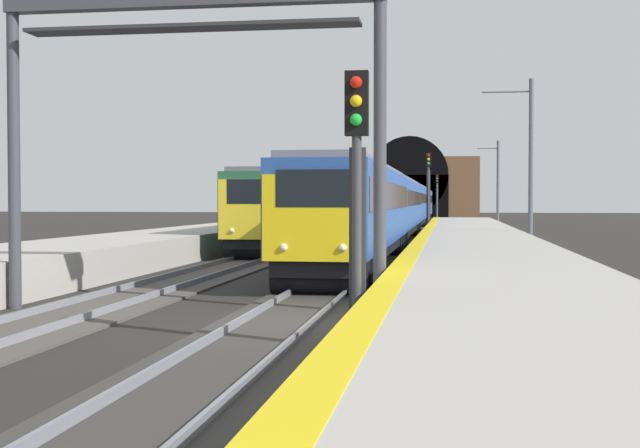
{
  "coord_description": "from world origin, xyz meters",
  "views": [
    {
      "loc": [
        -16.56,
        -3.32,
        2.5
      ],
      "look_at": [
        9.57,
        0.64,
        1.76
      ],
      "focal_mm": 47.72,
      "sensor_mm": 36.0,
      "label": 1
    }
  ],
  "objects_px": {
    "railway_signal_near": "(357,181)",
    "railway_signal_mid": "(428,186)",
    "railway_signal_far": "(437,193)",
    "catenary_mast_far": "(530,164)",
    "train_main_approaching": "(402,205)",
    "train_adjacent_platform": "(340,204)",
    "overhead_signal_gantry": "(190,70)",
    "catenary_mast_near": "(498,185)"
  },
  "relations": [
    {
      "from": "railway_signal_far",
      "to": "overhead_signal_gantry",
      "type": "bearing_deg",
      "value": -2.65
    },
    {
      "from": "train_adjacent_platform",
      "to": "catenary_mast_far",
      "type": "xyz_separation_m",
      "value": [
        -22.12,
        -11.8,
        2.02
      ]
    },
    {
      "from": "railway_signal_mid",
      "to": "railway_signal_far",
      "type": "relative_size",
      "value": 1.04
    },
    {
      "from": "train_main_approaching",
      "to": "overhead_signal_gantry",
      "type": "distance_m",
      "value": 42.81
    },
    {
      "from": "railway_signal_mid",
      "to": "overhead_signal_gantry",
      "type": "distance_m",
      "value": 44.75
    },
    {
      "from": "train_main_approaching",
      "to": "train_adjacent_platform",
      "type": "relative_size",
      "value": 1.34
    },
    {
      "from": "train_main_approaching",
      "to": "railway_signal_mid",
      "type": "relative_size",
      "value": 13.45
    },
    {
      "from": "railway_signal_near",
      "to": "railway_signal_far",
      "type": "bearing_deg",
      "value": -180.0
    },
    {
      "from": "railway_signal_far",
      "to": "overhead_signal_gantry",
      "type": "xyz_separation_m",
      "value": [
        -90.78,
        4.2,
        1.92
      ]
    },
    {
      "from": "train_adjacent_platform",
      "to": "catenary_mast_near",
      "type": "bearing_deg",
      "value": 111.43
    },
    {
      "from": "railway_signal_near",
      "to": "catenary_mast_near",
      "type": "xyz_separation_m",
      "value": [
        54.13,
        -5.26,
        0.86
      ]
    },
    {
      "from": "train_main_approaching",
      "to": "railway_signal_far",
      "type": "xyz_separation_m",
      "value": [
        48.15,
        -1.84,
        1.3
      ]
    },
    {
      "from": "train_adjacent_platform",
      "to": "catenary_mast_far",
      "type": "distance_m",
      "value": 25.16
    },
    {
      "from": "railway_signal_near",
      "to": "catenary_mast_far",
      "type": "distance_m",
      "value": 27.69
    },
    {
      "from": "railway_signal_mid",
      "to": "overhead_signal_gantry",
      "type": "xyz_separation_m",
      "value": [
        -44.52,
        4.2,
        1.8
      ]
    },
    {
      "from": "railway_signal_far",
      "to": "catenary_mast_far",
      "type": "relative_size",
      "value": 0.7
    },
    {
      "from": "train_main_approaching",
      "to": "railway_signal_mid",
      "type": "distance_m",
      "value": 2.99
    },
    {
      "from": "overhead_signal_gantry",
      "to": "catenary_mast_far",
      "type": "height_order",
      "value": "catenary_mast_far"
    },
    {
      "from": "train_main_approaching",
      "to": "railway_signal_near",
      "type": "xyz_separation_m",
      "value": [
        -47.13,
        -1.84,
        0.64
      ]
    },
    {
      "from": "railway_signal_mid",
      "to": "catenary_mast_near",
      "type": "distance_m",
      "value": 7.34
    },
    {
      "from": "railway_signal_near",
      "to": "railway_signal_mid",
      "type": "relative_size",
      "value": 0.77
    },
    {
      "from": "railway_signal_near",
      "to": "railway_signal_far",
      "type": "relative_size",
      "value": 0.8
    },
    {
      "from": "catenary_mast_far",
      "to": "railway_signal_near",
      "type": "bearing_deg",
      "value": 169.07
    },
    {
      "from": "train_adjacent_platform",
      "to": "railway_signal_mid",
      "type": "height_order",
      "value": "railway_signal_mid"
    },
    {
      "from": "train_main_approaching",
      "to": "train_adjacent_platform",
      "type": "xyz_separation_m",
      "value": [
        2.15,
        4.72,
        0.04
      ]
    },
    {
      "from": "train_main_approaching",
      "to": "railway_signal_near",
      "type": "height_order",
      "value": "railway_signal_near"
    },
    {
      "from": "train_main_approaching",
      "to": "railway_signal_far",
      "type": "relative_size",
      "value": 13.96
    },
    {
      "from": "railway_signal_far",
      "to": "train_adjacent_platform",
      "type": "bearing_deg",
      "value": -8.11
    },
    {
      "from": "overhead_signal_gantry",
      "to": "catenary_mast_near",
      "type": "bearing_deg",
      "value": -10.79
    },
    {
      "from": "train_main_approaching",
      "to": "catenary_mast_far",
      "type": "distance_m",
      "value": 21.29
    },
    {
      "from": "train_adjacent_platform",
      "to": "railway_signal_mid",
      "type": "bearing_deg",
      "value": 86.8
    },
    {
      "from": "train_adjacent_platform",
      "to": "catenary_mast_near",
      "type": "distance_m",
      "value": 12.86
    },
    {
      "from": "train_adjacent_platform",
      "to": "railway_signal_mid",
      "type": "xyz_separation_m",
      "value": [
        -0.26,
        -6.55,
        1.38
      ]
    },
    {
      "from": "railway_signal_near",
      "to": "catenary_mast_far",
      "type": "xyz_separation_m",
      "value": [
        27.16,
        -5.25,
        1.41
      ]
    },
    {
      "from": "railway_signal_mid",
      "to": "catenary_mast_far",
      "type": "height_order",
      "value": "catenary_mast_far"
    },
    {
      "from": "train_main_approaching",
      "to": "catenary_mast_near",
      "type": "bearing_deg",
      "value": 134.72
    },
    {
      "from": "train_main_approaching",
      "to": "train_adjacent_platform",
      "type": "distance_m",
      "value": 5.18
    },
    {
      "from": "railway_signal_near",
      "to": "catenary_mast_far",
      "type": "relative_size",
      "value": 0.56
    },
    {
      "from": "railway_signal_far",
      "to": "railway_signal_near",
      "type": "bearing_deg",
      "value": 0.0
    },
    {
      "from": "overhead_signal_gantry",
      "to": "catenary_mast_near",
      "type": "distance_m",
      "value": 50.56
    },
    {
      "from": "catenary_mast_near",
      "to": "railway_signal_mid",
      "type": "bearing_deg",
      "value": 134.19
    },
    {
      "from": "railway_signal_near",
      "to": "railway_signal_mid",
      "type": "bearing_deg",
      "value": -180.0
    }
  ]
}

